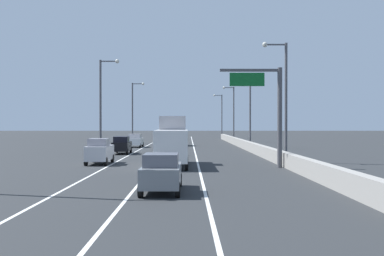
{
  "coord_description": "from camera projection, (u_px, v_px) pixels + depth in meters",
  "views": [
    {
      "loc": [
        0.69,
        -2.45,
        3.28
      ],
      "look_at": [
        1.02,
        37.09,
        2.93
      ],
      "focal_mm": 44.03,
      "sensor_mm": 36.0,
      "label": 1
    }
  ],
  "objects": [
    {
      "name": "lamp_post_right_second",
      "position": [
        283.0,
        93.0,
        39.81
      ],
      "size": [
        2.14,
        0.44,
        10.21
      ],
      "color": "#4C4C51",
      "rests_on": "ground_plane"
    },
    {
      "name": "car_silver_4",
      "position": [
        100.0,
        151.0,
        38.33
      ],
      "size": [
        1.79,
        4.3,
        2.1
      ],
      "color": "#B7B7BC",
      "rests_on": "ground_plane"
    },
    {
      "name": "car_green_0",
      "position": [
        181.0,
        139.0,
        70.62
      ],
      "size": [
        1.97,
        4.71,
        2.03
      ],
      "color": "#196033",
      "rests_on": "ground_plane"
    },
    {
      "name": "lamp_post_right_fourth",
      "position": [
        232.0,
        110.0,
        86.89
      ],
      "size": [
        2.14,
        0.44,
        10.21
      ],
      "color": "#4C4C51",
      "rests_on": "ground_plane"
    },
    {
      "name": "car_white_2",
      "position": [
        135.0,
        141.0,
        66.11
      ],
      "size": [
        1.96,
        4.04,
        1.87
      ],
      "color": "white",
      "rests_on": "ground_plane"
    },
    {
      "name": "overhead_sign_gantry",
      "position": [
        270.0,
        105.0,
        35.2
      ],
      "size": [
        4.68,
        0.36,
        7.5
      ],
      "color": "#47474C",
      "rests_on": "ground_plane"
    },
    {
      "name": "lamp_post_right_fifth",
      "position": [
        221.0,
        113.0,
        110.42
      ],
      "size": [
        2.14,
        0.44,
        10.21
      ],
      "color": "#4C4C51",
      "rests_on": "ground_plane"
    },
    {
      "name": "lamp_post_right_third",
      "position": [
        248.0,
        105.0,
        63.35
      ],
      "size": [
        2.14,
        0.44,
        10.21
      ],
      "color": "#4C4C51",
      "rests_on": "ground_plane"
    },
    {
      "name": "car_gray_3",
      "position": [
        162.0,
        172.0,
        22.7
      ],
      "size": [
        1.9,
        4.72,
        1.86
      ],
      "color": "slate",
      "rests_on": "ground_plane"
    },
    {
      "name": "lamp_post_left_mid",
      "position": [
        103.0,
        100.0,
        50.37
      ],
      "size": [
        2.14,
        0.44,
        10.21
      ],
      "color": "#4C4C51",
      "rests_on": "ground_plane"
    },
    {
      "name": "jersey_barrier_right",
      "position": [
        271.0,
        154.0,
        42.53
      ],
      "size": [
        0.6,
        120.0,
        1.1
      ],
      "primitive_type": "cube",
      "color": "gray",
      "rests_on": "ground_plane"
    },
    {
      "name": "lane_stripe_left",
      "position": [
        137.0,
        151.0,
        57.42
      ],
      "size": [
        0.16,
        130.0,
        0.0
      ],
      "primitive_type": "cube",
      "color": "silver",
      "rests_on": "ground_plane"
    },
    {
      "name": "lane_stripe_right",
      "position": [
        195.0,
        151.0,
        57.48
      ],
      "size": [
        0.16,
        130.0,
        0.0
      ],
      "primitive_type": "cube",
      "color": "silver",
      "rests_on": "ground_plane"
    },
    {
      "name": "box_truck",
      "position": [
        172.0,
        143.0,
        36.71
      ],
      "size": [
        2.52,
        8.49,
        3.91
      ],
      "color": "silver",
      "rests_on": "ground_plane"
    },
    {
      "name": "lane_stripe_center",
      "position": [
        166.0,
        151.0,
        57.45
      ],
      "size": [
        0.16,
        130.0,
        0.0
      ],
      "primitive_type": "cube",
      "color": "silver",
      "rests_on": "ground_plane"
    },
    {
      "name": "lamp_post_left_far",
      "position": [
        134.0,
        109.0,
        78.62
      ],
      "size": [
        2.14,
        0.44,
        10.21
      ],
      "color": "#4C4C51",
      "rests_on": "ground_plane"
    },
    {
      "name": "ground_plane",
      "position": [
        183.0,
        147.0,
        66.47
      ],
      "size": [
        320.0,
        320.0,
        0.0
      ],
      "primitive_type": "plane",
      "color": "#26282B"
    },
    {
      "name": "car_yellow_5",
      "position": [
        165.0,
        136.0,
        90.16
      ],
      "size": [
        2.03,
        4.31,
        1.99
      ],
      "color": "gold",
      "rests_on": "ground_plane"
    },
    {
      "name": "car_black_1",
      "position": [
        122.0,
        145.0,
        51.58
      ],
      "size": [
        1.88,
        4.77,
        1.91
      ],
      "color": "black",
      "rests_on": "ground_plane"
    }
  ]
}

